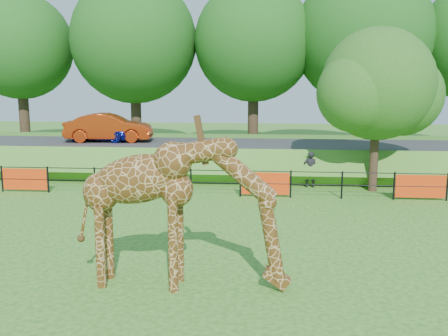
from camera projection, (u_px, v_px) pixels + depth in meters
The scene contains 10 objects.
ground at pixel (141, 267), 12.37m from camera, with size 90.00×90.00×0.00m, color #296318.
giraffe at pixel (182, 213), 10.94m from camera, with size 4.77×0.88×3.41m, color #543111, non-canonical shape.
perimeter_fence at pixel (191, 182), 20.13m from camera, with size 28.07×0.10×1.10m, color black, non-canonical shape.
embankment at pixel (212, 154), 27.47m from camera, with size 40.00×9.00×1.30m, color #296318.
road at pixel (209, 144), 25.88m from camera, with size 40.00×5.00×0.12m, color #2A2A2D.
car_blue at pixel (100, 129), 26.70m from camera, with size 1.52×3.79×1.29m, color #131D9C.
car_red at pixel (109, 128), 26.46m from camera, with size 1.58×4.54×1.50m, color #A52D0B.
visitor at pixel (310, 169), 21.68m from camera, with size 0.58×0.38×1.59m, color black.
tree_east at pixel (380, 89), 20.41m from camera, with size 5.40×4.71×6.76m.
bg_tree_line at pixel (252, 41), 32.57m from camera, with size 37.30×8.80×11.82m.
Camera 1 is at (3.15, -11.54, 4.52)m, focal length 40.00 mm.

